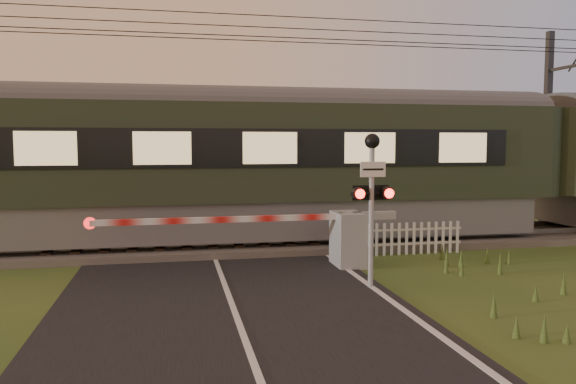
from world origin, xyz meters
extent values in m
plane|color=#2C4B1D|center=(0.00, 0.00, 0.00)|extent=(160.00, 160.00, 0.00)
cube|color=black|center=(0.00, 0.00, 0.01)|extent=(6.00, 140.00, 0.02)
cube|color=#47423D|center=(0.00, 6.50, 0.06)|extent=(140.00, 3.40, 0.24)
cube|color=slate|center=(0.00, 5.78, 0.26)|extent=(140.00, 0.08, 0.14)
cube|color=slate|center=(0.00, 7.22, 0.26)|extent=(140.00, 0.08, 0.14)
cube|color=#2D2116|center=(0.00, 6.50, 0.19)|extent=(0.24, 2.20, 0.06)
cylinder|color=black|center=(0.00, 6.20, 5.50)|extent=(120.00, 0.02, 0.02)
cylinder|color=black|center=(0.00, 6.80, 5.50)|extent=(120.00, 0.02, 0.02)
cylinder|color=black|center=(0.00, 6.50, 6.10)|extent=(120.00, 0.02, 0.02)
cylinder|color=black|center=(0.00, 6.50, 5.80)|extent=(120.00, 0.02, 0.02)
cube|color=slate|center=(-1.18, 6.50, 0.82)|extent=(19.74, 2.61, 0.98)
cube|color=#253422|center=(-1.18, 6.50, 2.53)|extent=(20.56, 2.84, 2.45)
cylinder|color=#4C4C4F|center=(-1.18, 6.50, 3.76)|extent=(20.56, 0.99, 0.99)
cube|color=#FFD893|center=(-1.18, 5.04, 2.66)|extent=(17.68, 0.04, 0.76)
cube|color=gray|center=(2.89, 3.66, 0.61)|extent=(0.61, 0.95, 1.22)
cylinder|color=gray|center=(2.73, 3.66, 0.61)|extent=(0.13, 0.13, 1.22)
cube|color=gray|center=(3.50, 3.66, 1.13)|extent=(1.00, 0.18, 0.18)
cube|color=red|center=(0.04, 3.66, 1.13)|extent=(5.37, 0.12, 0.12)
cylinder|color=red|center=(-2.64, 3.66, 1.13)|extent=(0.24, 0.04, 0.24)
cylinder|color=gray|center=(2.72, 1.70, 1.34)|extent=(0.10, 0.10, 2.68)
cube|color=white|center=(2.72, 1.64, 2.28)|extent=(0.49, 0.03, 0.29)
sphere|color=black|center=(2.72, 1.70, 2.81)|extent=(0.29, 0.29, 0.29)
cube|color=black|center=(2.72, 1.70, 1.83)|extent=(0.67, 0.05, 0.05)
cylinder|color=#FF140C|center=(2.44, 1.52, 1.83)|extent=(0.18, 0.02, 0.18)
cylinder|color=#FF140C|center=(3.01, 1.52, 1.83)|extent=(0.18, 0.02, 0.18)
cube|color=black|center=(2.72, 1.75, 1.83)|extent=(0.72, 0.02, 0.29)
cube|color=silver|center=(4.52, 4.63, 0.27)|extent=(3.34, 0.04, 0.05)
cube|color=silver|center=(4.52, 4.63, 0.63)|extent=(3.34, 0.04, 0.05)
cube|color=#2D2D30|center=(11.61, 8.80, 3.27)|extent=(0.21, 0.21, 6.53)
cube|color=#2D2D30|center=(11.61, 7.65, 5.23)|extent=(0.09, 2.40, 0.09)
camera|label=1|loc=(-0.95, -8.32, 2.77)|focal=35.00mm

